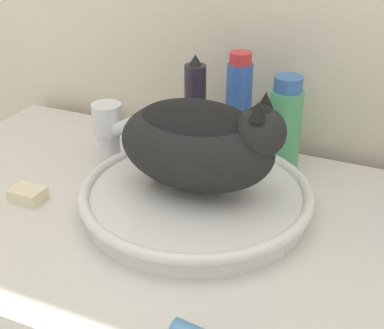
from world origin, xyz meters
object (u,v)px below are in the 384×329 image
at_px(cat, 201,140).
at_px(faucet, 111,129).
at_px(mouthwash_bottle, 285,126).
at_px(hairspray_can_black, 195,108).
at_px(soap_bar, 28,195).
at_px(shampoo_bottle_tall, 238,110).

xyz_separation_m(cat, faucet, (-0.23, 0.09, -0.06)).
distance_m(mouthwash_bottle, hairspray_can_black, 0.19).
xyz_separation_m(faucet, hairspray_can_black, (0.13, 0.12, 0.02)).
xyz_separation_m(mouthwash_bottle, soap_bar, (-0.38, -0.31, -0.08)).
distance_m(cat, hairspray_can_black, 0.23).
height_order(cat, mouthwash_bottle, cat).
relative_size(hairspray_can_black, soap_bar, 3.52).
relative_size(cat, faucet, 2.11).
bearing_deg(mouthwash_bottle, shampoo_bottle_tall, 180.00).
bearing_deg(shampoo_bottle_tall, faucet, -152.60).
height_order(cat, shampoo_bottle_tall, shampoo_bottle_tall).
height_order(faucet, mouthwash_bottle, mouthwash_bottle).
bearing_deg(faucet, shampoo_bottle_tall, 49.33).
height_order(hairspray_can_black, shampoo_bottle_tall, shampoo_bottle_tall).
relative_size(mouthwash_bottle, shampoo_bottle_tall, 0.85).
relative_size(cat, soap_bar, 4.73).
relative_size(hairspray_can_black, shampoo_bottle_tall, 0.93).
distance_m(mouthwash_bottle, shampoo_bottle_tall, 0.10).
relative_size(cat, hairspray_can_black, 1.34).
bearing_deg(cat, hairspray_can_black, 113.58).
bearing_deg(mouthwash_bottle, cat, -113.27).
bearing_deg(cat, mouthwash_bottle, 64.44).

